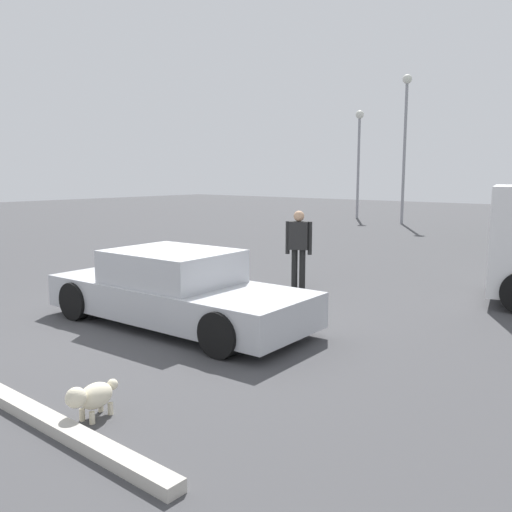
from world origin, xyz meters
TOP-DOWN VIEW (x-y plane):
  - ground_plane at (0.00, 0.00)m, footprint 80.00×80.00m
  - sedan_foreground at (0.17, 0.07)m, footprint 4.68×2.00m
  - dog at (2.12, -2.84)m, footprint 0.31×0.65m
  - pedestrian at (0.05, 3.67)m, footprint 0.53×0.39m
  - light_post_near at (-4.79, 19.30)m, footprint 0.44×0.44m
  - light_post_mid at (-8.14, 20.89)m, footprint 0.44×0.44m

SIDE VIEW (x-z plane):
  - ground_plane at x=0.00m, z-range 0.00..0.00m
  - dog at x=2.12m, z-range 0.04..0.45m
  - sedan_foreground at x=0.17m, z-range -0.05..1.17m
  - pedestrian at x=0.05m, z-range 0.16..1.83m
  - light_post_mid at x=-8.14m, z-range 1.09..6.88m
  - light_post_near at x=-4.79m, z-range 1.19..8.26m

